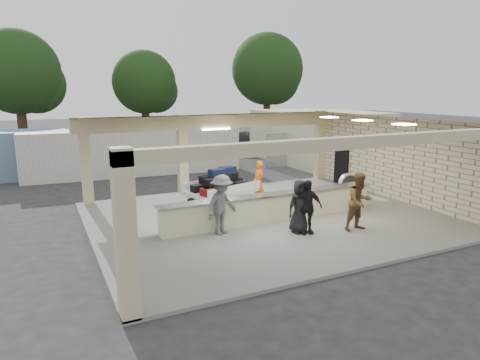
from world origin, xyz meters
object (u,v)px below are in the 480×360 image
car_white_b (332,142)px  container_white (135,151)px  passenger_c (222,205)px  passenger_b (307,207)px  car_dark (244,142)px  drum_fan (349,183)px  luggage_cart (221,186)px  passenger_a (360,202)px  baggage_handler (258,182)px  car_white_a (302,145)px  passenger_d (300,206)px  baggage_counter (272,207)px

car_white_b → container_white: (-15.61, -2.71, 0.59)m
container_white → passenger_c: bearing=-85.3°
passenger_b → car_dark: 18.41m
drum_fan → passenger_b: passenger_b is taller
luggage_cart → drum_fan: (5.78, -0.63, -0.32)m
passenger_a → passenger_b: passenger_a is taller
baggage_handler → passenger_a: (1.35, -4.40, 0.09)m
car_dark → container_white: 10.06m
passenger_b → car_white_a: bearing=72.1°
luggage_cart → passenger_c: passenger_c is taller
baggage_handler → passenger_d: bearing=-6.0°
luggage_cart → passenger_d: 4.04m
passenger_b → passenger_d: (-0.12, 0.19, -0.01)m
container_white → car_dark: bearing=30.4°
luggage_cart → car_white_a: bearing=27.0°
passenger_d → car_white_a: size_ratio=0.34×
passenger_d → car_white_b: passenger_d is taller
car_white_a → car_dark: (-2.96, 3.07, 0.04)m
baggage_handler → passenger_c: bearing=-43.1°
passenger_d → container_white: (-2.51, 12.58, 0.28)m
baggage_handler → passenger_a: bearing=18.8°
passenger_d → baggage_handler: bearing=86.2°
passenger_a → car_white_b: bearing=54.5°
passenger_c → container_white: (-0.20, 11.66, 0.19)m
baggage_handler → car_dark: bearing=157.6°
luggage_cart → baggage_handler: baggage_handler is taller
car_white_a → passenger_b: bearing=167.0°
car_white_a → car_white_b: bearing=-50.6°
baggage_counter → passenger_d: size_ratio=4.75×
luggage_cart → drum_fan: luggage_cart is taller
passenger_c → luggage_cart: bearing=41.9°
car_white_b → container_white: container_white is taller
car_white_b → car_dark: car_dark is taller
baggage_counter → car_white_b: bearing=46.2°
luggage_cart → passenger_c: (-1.23, -2.97, 0.14)m
drum_fan → passenger_d: passenger_d is taller
car_dark → baggage_counter: bearing=-161.3°
drum_fan → baggage_counter: bearing=-142.2°
baggage_counter → car_white_b: 19.21m
passenger_c → drum_fan: bearing=-7.2°
baggage_handler → car_white_b: baggage_handler is taller
passenger_b → car_dark: (6.35, 17.28, -0.21)m
luggage_cart → container_white: (-1.43, 8.69, 0.32)m
baggage_handler → passenger_a: size_ratio=0.90×
passenger_d → passenger_c: bearing=162.1°
car_white_b → container_white: 15.86m
baggage_counter → luggage_cart: size_ratio=2.77×
passenger_c → baggage_counter: bearing=-12.4°
passenger_a → car_white_b: passenger_a is taller
baggage_handler → passenger_d: 3.80m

